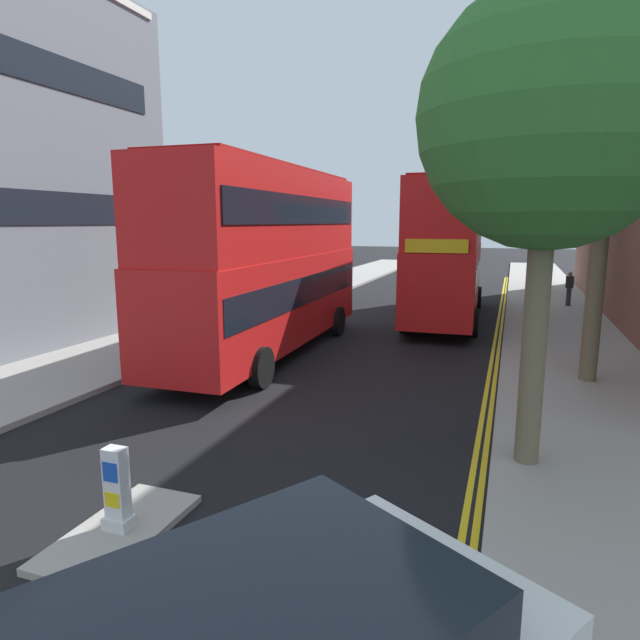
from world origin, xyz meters
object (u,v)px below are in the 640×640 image
Objects in this scene: keep_left_bollard at (117,492)px; pedestrian_far at (569,288)px; double_decker_bus_away at (267,256)px; double_decker_bus_oncoming at (448,247)px.

pedestrian_far is (7.26, 22.64, 0.38)m from keep_left_bollard.
double_decker_bus_away is (-2.36, 9.76, 2.42)m from keep_left_bollard.
double_decker_bus_oncoming is at bearing -137.34° from pedestrian_far.
double_decker_bus_oncoming is (4.46, 8.12, 0.00)m from double_decker_bus_away.
double_decker_bus_oncoming reaches higher than keep_left_bollard.
double_decker_bus_away is at bearing -118.77° from double_decker_bus_oncoming.
pedestrian_far is at bearing 72.22° from keep_left_bollard.
double_decker_bus_away is at bearing 103.61° from keep_left_bollard.
double_decker_bus_away is 9.27m from double_decker_bus_oncoming.
keep_left_bollard is 0.69× the size of pedestrian_far.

